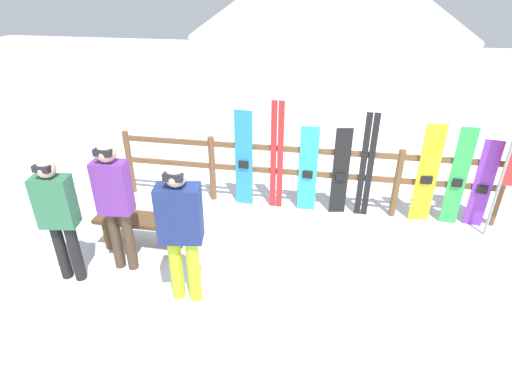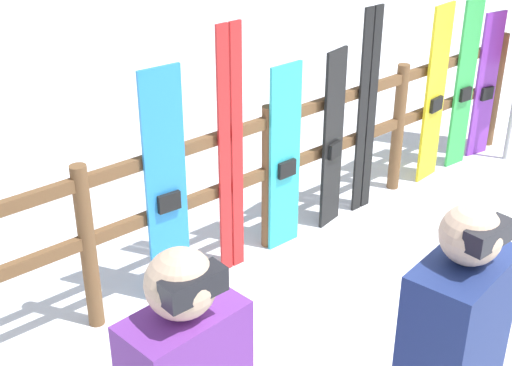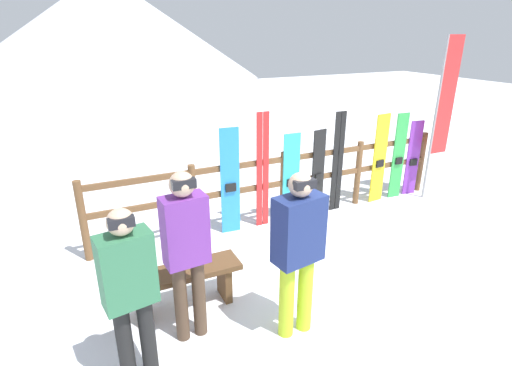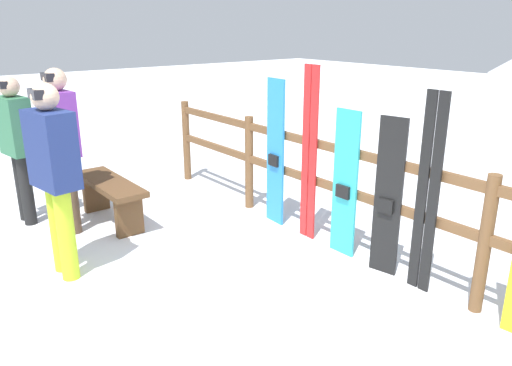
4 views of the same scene
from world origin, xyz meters
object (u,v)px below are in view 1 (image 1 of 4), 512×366
(bench, at_px, (142,226))
(person_purple, at_px, (115,199))
(snowboard_cyan, at_px, (308,170))
(snowboard_yellow, at_px, (427,175))
(person_navy, at_px, (181,227))
(snowboard_black_stripe, at_px, (340,172))
(ski_pair_red, at_px, (277,157))
(snowboard_purple, at_px, (483,185))
(snowboard_green, at_px, (458,178))
(ski_pair_black, at_px, (367,166))
(snowboard_blue, at_px, (244,160))
(person_plaid_green, at_px, (58,213))

(bench, relative_size, person_purple, 0.72)
(snowboard_cyan, distance_m, snowboard_yellow, 1.73)
(person_navy, bearing_deg, snowboard_black_stripe, 52.68)
(ski_pair_red, height_order, snowboard_purple, ski_pair_red)
(person_purple, relative_size, snowboard_green, 1.12)
(bench, distance_m, snowboard_black_stripe, 3.00)
(ski_pair_black, distance_m, snowboard_green, 1.29)
(snowboard_blue, distance_m, snowboard_green, 3.16)
(snowboard_blue, bearing_deg, ski_pair_black, 0.10)
(snowboard_cyan, relative_size, snowboard_purple, 1.03)
(person_plaid_green, xyz_separation_m, ski_pair_black, (3.58, 2.17, -0.10))
(bench, bearing_deg, ski_pair_red, 41.41)
(snowboard_black_stripe, height_order, ski_pair_black, ski_pair_black)
(person_navy, relative_size, snowboard_green, 1.10)
(person_plaid_green, distance_m, snowboard_green, 5.34)
(person_purple, relative_size, ski_pair_red, 0.97)
(snowboard_black_stripe, distance_m, snowboard_green, 1.66)
(ski_pair_red, distance_m, snowboard_black_stripe, 1.00)
(person_purple, height_order, snowboard_black_stripe, person_purple)
(person_purple, xyz_separation_m, snowboard_blue, (1.16, 1.86, -0.22))
(ski_pair_red, height_order, snowboard_cyan, ski_pair_red)
(snowboard_green, bearing_deg, person_navy, -146.41)
(ski_pair_red, xyz_separation_m, snowboard_cyan, (0.49, -0.00, -0.18))
(person_purple, distance_m, ski_pair_red, 2.51)
(ski_pair_red, relative_size, snowboard_black_stripe, 1.25)
(snowboard_cyan, bearing_deg, snowboard_purple, -0.00)
(bench, xyz_separation_m, snowboard_yellow, (3.85, 1.43, 0.42))
(person_plaid_green, relative_size, snowboard_cyan, 1.15)
(snowboard_blue, bearing_deg, snowboard_green, -0.00)
(bench, height_order, snowboard_blue, snowboard_blue)
(snowboard_black_stripe, bearing_deg, snowboard_blue, 179.99)
(person_purple, height_order, snowboard_green, person_purple)
(snowboard_black_stripe, bearing_deg, person_plaid_green, -145.91)
(person_plaid_green, bearing_deg, snowboard_green, 24.02)
(person_plaid_green, relative_size, ski_pair_red, 0.91)
(bench, xyz_separation_m, snowboard_black_stripe, (2.61, 1.43, 0.35))
(ski_pair_black, bearing_deg, snowboard_blue, -179.90)
(snowboard_blue, height_order, snowboard_cyan, snowboard_blue)
(snowboard_cyan, height_order, snowboard_purple, snowboard_cyan)
(person_plaid_green, relative_size, snowboard_green, 1.05)
(snowboard_cyan, height_order, snowboard_yellow, snowboard_yellow)
(snowboard_blue, xyz_separation_m, ski_pair_black, (1.87, 0.00, 0.04))
(ski_pair_red, xyz_separation_m, snowboard_green, (2.64, -0.00, -0.12))
(snowboard_cyan, distance_m, snowboard_black_stripe, 0.49)
(snowboard_cyan, distance_m, snowboard_green, 2.16)
(ski_pair_red, relative_size, snowboard_green, 1.15)
(person_plaid_green, distance_m, snowboard_yellow, 4.95)
(snowboard_black_stripe, height_order, snowboard_purple, snowboard_black_stripe)
(person_navy, bearing_deg, snowboard_green, 33.59)
(snowboard_blue, xyz_separation_m, snowboard_yellow, (2.74, -0.00, -0.02))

